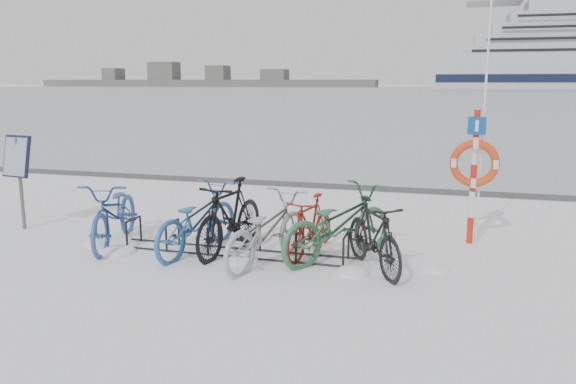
{
  "coord_description": "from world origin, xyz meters",
  "views": [
    {
      "loc": [
        3.18,
        -8.04,
        2.7
      ],
      "look_at": [
        0.72,
        0.6,
        0.93
      ],
      "focal_mm": 35.0,
      "sensor_mm": 36.0,
      "label": 1
    }
  ],
  "objects": [
    {
      "name": "ground",
      "position": [
        0.0,
        0.0,
        0.0
      ],
      "size": [
        900.0,
        900.0,
        0.0
      ],
      "primitive_type": "plane",
      "color": "white",
      "rests_on": "ground"
    },
    {
      "name": "ice_sheet",
      "position": [
        0.0,
        155.0,
        0.01
      ],
      "size": [
        400.0,
        298.0,
        0.02
      ],
      "primitive_type": "cube",
      "color": "#A8B6BE",
      "rests_on": "ground"
    },
    {
      "name": "quay_edge",
      "position": [
        0.0,
        5.9,
        0.05
      ],
      "size": [
        400.0,
        0.25,
        0.1
      ],
      "primitive_type": "cube",
      "color": "#3F3F42",
      "rests_on": "ground"
    },
    {
      "name": "bike_rack",
      "position": [
        0.0,
        0.0,
        0.18
      ],
      "size": [
        4.0,
        0.48,
        0.46
      ],
      "color": "black",
      "rests_on": "ground"
    },
    {
      "name": "info_board",
      "position": [
        -4.33,
        0.34,
        1.26
      ],
      "size": [
        0.61,
        0.3,
        1.75
      ],
      "rotation": [
        0.0,
        0.0,
        -0.14
      ],
      "color": "#595B5E",
      "rests_on": "ground"
    },
    {
      "name": "lifebuoy_station",
      "position": [
        3.63,
        1.58,
        1.37
      ],
      "size": [
        0.79,
        0.22,
        4.09
      ],
      "color": "red",
      "rests_on": "ground"
    },
    {
      "name": "shoreline",
      "position": [
        -122.02,
        260.0,
        2.79
      ],
      "size": [
        180.0,
        12.0,
        9.5
      ],
      "color": "#4C4C4C",
      "rests_on": "ground"
    },
    {
      "name": "bike_0",
      "position": [
        -2.12,
        -0.02,
        0.57
      ],
      "size": [
        1.31,
        2.3,
        1.14
      ],
      "primitive_type": "imported",
      "rotation": [
        0.0,
        0.0,
        0.27
      ],
      "color": "#294D90",
      "rests_on": "ground"
    },
    {
      "name": "bike_1",
      "position": [
        -0.62,
        -0.03,
        0.55
      ],
      "size": [
        1.12,
        2.22,
        1.11
      ],
      "primitive_type": "imported",
      "rotation": [
        0.0,
        0.0,
        2.95
      ],
      "color": "#2B5E98",
      "rests_on": "ground"
    },
    {
      "name": "bike_2",
      "position": [
        -0.1,
        0.1,
        0.6
      ],
      "size": [
        0.86,
        2.07,
        1.21
      ],
      "primitive_type": "imported",
      "rotation": [
        0.0,
        0.0,
        -0.15
      ],
      "color": "black",
      "rests_on": "ground"
    },
    {
      "name": "bike_3",
      "position": [
        0.65,
        -0.31,
        0.55
      ],
      "size": [
        1.28,
        2.21,
        1.1
      ],
      "primitive_type": "imported",
      "rotation": [
        0.0,
        0.0,
        2.86
      ],
      "color": "#A0A3A8",
      "rests_on": "ground"
    },
    {
      "name": "bike_4",
      "position": [
        1.17,
        0.28,
        0.49
      ],
      "size": [
        0.77,
        1.69,
        0.98
      ],
      "primitive_type": "imported",
      "rotation": [
        0.0,
        0.0,
        -0.2
      ],
      "color": "maroon",
      "rests_on": "ground"
    },
    {
      "name": "bike_5",
      "position": [
        1.63,
        0.2,
        0.59
      ],
      "size": [
        1.92,
        2.28,
        1.17
      ],
      "primitive_type": "imported",
      "rotation": [
        0.0,
        0.0,
        2.53
      ],
      "color": "#316843",
      "rests_on": "ground"
    },
    {
      "name": "bike_6",
      "position": [
        2.23,
        -0.16,
        0.54
      ],
      "size": [
        1.37,
        1.78,
        1.07
      ],
      "primitive_type": "imported",
      "rotation": [
        0.0,
        0.0,
        0.56
      ],
      "color": "black",
      "rests_on": "ground"
    },
    {
      "name": "snow_drifts",
      "position": [
        0.14,
        -0.11,
        0.0
      ],
      "size": [
        6.01,
        1.76,
        0.22
      ],
      "color": "white",
      "rests_on": "ground"
    }
  ]
}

